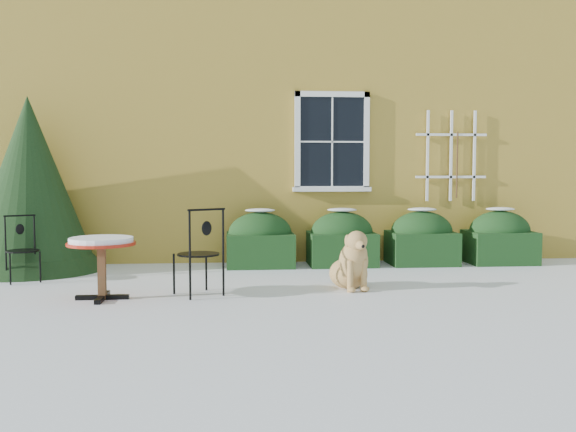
{
  "coord_description": "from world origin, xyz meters",
  "views": [
    {
      "loc": [
        -0.77,
        -7.47,
        1.49
      ],
      "look_at": [
        0.0,
        1.0,
        0.9
      ],
      "focal_mm": 40.0,
      "sensor_mm": 36.0,
      "label": 1
    }
  ],
  "objects": [
    {
      "name": "ground",
      "position": [
        0.0,
        0.0,
        0.0
      ],
      "size": [
        80.0,
        80.0,
        0.0
      ],
      "primitive_type": "plane",
      "color": "white",
      "rests_on": "ground"
    },
    {
      "name": "evergreen_shrub",
      "position": [
        -3.76,
        2.45,
        1.05
      ],
      "size": [
        2.16,
        2.16,
        2.62
      ],
      "rotation": [
        0.0,
        0.0,
        -0.41
      ],
      "color": "black",
      "rests_on": "ground"
    },
    {
      "name": "dog",
      "position": [
        0.77,
        0.49,
        0.31
      ],
      "size": [
        0.58,
        0.87,
        0.78
      ],
      "rotation": [
        0.0,
        0.0,
        0.18
      ],
      "color": "tan",
      "rests_on": "ground"
    },
    {
      "name": "patio_chair_far",
      "position": [
        -3.58,
        1.46,
        0.45
      ],
      "size": [
        0.53,
        0.53,
        0.9
      ],
      "rotation": [
        0.0,
        0.0,
        0.45
      ],
      "color": "black",
      "rests_on": "ground"
    },
    {
      "name": "patio_chair_near",
      "position": [
        -1.13,
        0.23,
        0.53
      ],
      "size": [
        0.64,
        0.64,
        1.06
      ],
      "rotation": [
        0.0,
        0.0,
        3.66
      ],
      "color": "black",
      "rests_on": "ground"
    },
    {
      "name": "hedge_row",
      "position": [
        1.65,
        2.55,
        0.4
      ],
      "size": [
        4.95,
        0.8,
        0.91
      ],
      "color": "black",
      "rests_on": "ground"
    },
    {
      "name": "bistro_table",
      "position": [
        -2.26,
        0.09,
        0.61
      ],
      "size": [
        0.79,
        0.79,
        0.73
      ],
      "rotation": [
        0.0,
        0.0,
        0.21
      ],
      "color": "black",
      "rests_on": "ground"
    },
    {
      "name": "house",
      "position": [
        0.0,
        7.0,
        3.22
      ],
      "size": [
        12.4,
        8.4,
        6.4
      ],
      "color": "gold",
      "rests_on": "ground"
    }
  ]
}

